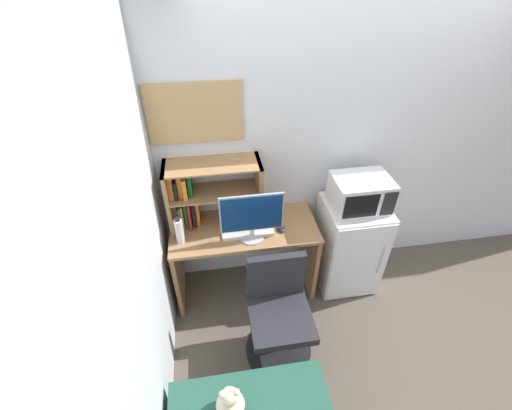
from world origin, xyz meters
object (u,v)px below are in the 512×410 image
(desk_chair, at_px, (278,317))
(wall_corkboard, at_px, (195,114))
(monitor, at_px, (252,216))
(water_bottle, at_px, (179,231))
(computer_mouse, at_px, (281,228))
(teddy_bear, at_px, (230,403))
(hutch_bookshelf, at_px, (200,193))
(microwave, at_px, (360,193))
(mini_fridge, at_px, (349,245))
(keyboard, at_px, (247,231))

(desk_chair, bearing_deg, wall_corkboard, 118.18)
(monitor, bearing_deg, water_bottle, 175.35)
(monitor, xyz_separation_m, computer_mouse, (0.26, 0.06, -0.21))
(teddy_bear, bearing_deg, wall_corkboard, 92.04)
(water_bottle, height_order, teddy_bear, water_bottle)
(hutch_bookshelf, bearing_deg, wall_corkboard, 75.00)
(microwave, bearing_deg, wall_corkboard, 167.21)
(microwave, height_order, teddy_bear, microwave)
(mini_fridge, bearing_deg, teddy_bear, -134.71)
(computer_mouse, distance_m, mini_fridge, 0.75)
(monitor, xyz_separation_m, water_bottle, (-0.57, 0.05, -0.12))
(mini_fridge, bearing_deg, desk_chair, -142.42)
(desk_chair, bearing_deg, keyboard, 105.29)
(monitor, bearing_deg, keyboard, 112.37)
(microwave, xyz_separation_m, teddy_bear, (-1.23, -1.24, -0.52))
(hutch_bookshelf, xyz_separation_m, microwave, (1.31, -0.17, -0.02))
(water_bottle, bearing_deg, mini_fridge, 2.11)
(keyboard, bearing_deg, mini_fridge, 2.07)
(monitor, bearing_deg, mini_fridge, 6.28)
(computer_mouse, relative_size, desk_chair, 0.12)
(hutch_bookshelf, relative_size, teddy_bear, 2.91)
(wall_corkboard, bearing_deg, hutch_bookshelf, -105.00)
(mini_fridge, distance_m, desk_chair, 1.01)
(keyboard, distance_m, computer_mouse, 0.28)
(hutch_bookshelf, height_order, water_bottle, hutch_bookshelf)
(keyboard, distance_m, mini_fridge, 1.01)
(computer_mouse, relative_size, water_bottle, 0.44)
(desk_chair, bearing_deg, mini_fridge, 37.58)
(keyboard, bearing_deg, microwave, 2.25)
(keyboard, xyz_separation_m, computer_mouse, (0.28, -0.01, 0.01))
(teddy_bear, height_order, wall_corkboard, wall_corkboard)
(water_bottle, xyz_separation_m, teddy_bear, (0.27, -1.18, -0.36))
(computer_mouse, bearing_deg, water_bottle, -179.34)
(water_bottle, height_order, wall_corkboard, wall_corkboard)
(monitor, height_order, desk_chair, monitor)
(monitor, xyz_separation_m, microwave, (0.93, 0.10, 0.04))
(hutch_bookshelf, xyz_separation_m, wall_corkboard, (0.03, 0.12, 0.63))
(mini_fridge, bearing_deg, keyboard, -177.93)
(keyboard, xyz_separation_m, water_bottle, (-0.54, -0.02, 0.10))
(computer_mouse, relative_size, teddy_bear, 0.40)
(monitor, relative_size, wall_corkboard, 0.72)
(computer_mouse, height_order, microwave, microwave)
(microwave, distance_m, wall_corkboard, 1.47)
(computer_mouse, bearing_deg, desk_chair, -102.60)
(water_bottle, distance_m, wall_corkboard, 0.91)
(water_bottle, xyz_separation_m, mini_fridge, (1.50, 0.06, -0.44))
(teddy_bear, bearing_deg, monitor, 75.20)
(desk_chair, xyz_separation_m, teddy_bear, (-0.43, -0.63, 0.14))
(monitor, relative_size, microwave, 1.07)
(water_bottle, relative_size, microwave, 0.51)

